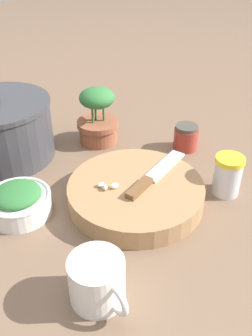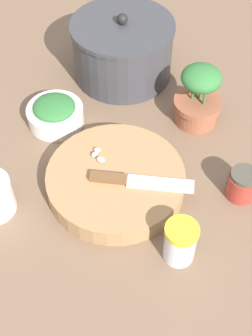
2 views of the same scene
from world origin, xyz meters
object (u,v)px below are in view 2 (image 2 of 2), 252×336
at_px(cutting_board, 116,181).
at_px(stock_pot, 123,50).
at_px(herb_bowl, 55,113).
at_px(chef_knife, 135,181).
at_px(honey_jar, 242,184).
at_px(potted_herb, 198,98).
at_px(spice_jar, 180,242).
at_px(garlic_cloves, 98,156).

distance_m(cutting_board, stock_pot, 0.41).
bearing_deg(herb_bowl, chef_knife, -21.74).
relative_size(cutting_board, herb_bowl, 2.16).
distance_m(honey_jar, potted_herb, 0.25).
height_order(cutting_board, spice_jar, spice_jar).
xyz_separation_m(cutting_board, herb_bowl, (-0.23, 0.11, 0.01)).
height_order(garlic_cloves, potted_herb, potted_herb).
xyz_separation_m(cutting_board, spice_jar, (0.19, -0.09, 0.03)).
distance_m(chef_knife, garlic_cloves, 0.11).
xyz_separation_m(chef_knife, spice_jar, (0.15, -0.09, -0.00)).
height_order(chef_knife, herb_bowl, herb_bowl).
relative_size(cutting_board, chef_knife, 1.40).
bearing_deg(cutting_board, chef_knife, -0.56).
bearing_deg(potted_herb, stock_pot, 163.11).
distance_m(cutting_board, spice_jar, 0.22).
height_order(cutting_board, chef_knife, chef_knife).
relative_size(garlic_cloves, spice_jar, 0.42).
distance_m(cutting_board, honey_jar, 0.28).
height_order(stock_pot, potted_herb, stock_pot).
bearing_deg(honey_jar, garlic_cloves, -163.98).
bearing_deg(honey_jar, chef_knife, -151.18).
relative_size(honey_jar, stock_pot, 0.26).
bearing_deg(chef_knife, potted_herb, 153.79).
height_order(cutting_board, garlic_cloves, garlic_cloves).
bearing_deg(herb_bowl, stock_pot, 77.06).
height_order(cutting_board, honey_jar, honey_jar).
xyz_separation_m(herb_bowl, stock_pot, (0.06, 0.25, 0.05)).
bearing_deg(chef_knife, honey_jar, 97.93).
relative_size(chef_knife, honey_jar, 3.12).
relative_size(spice_jar, stock_pot, 0.35).
bearing_deg(potted_herb, spice_jar, -72.57).
bearing_deg(chef_knife, cutting_board, -111.45).
bearing_deg(spice_jar, garlic_cloves, 155.24).
relative_size(garlic_cloves, potted_herb, 0.25).
height_order(herb_bowl, potted_herb, potted_herb).
relative_size(spice_jar, honey_jar, 1.37).
xyz_separation_m(chef_knife, potted_herb, (0.03, 0.29, 0.02)).
distance_m(chef_knife, spice_jar, 0.17).
relative_size(cutting_board, stock_pot, 1.13).
height_order(garlic_cloves, honey_jar, honey_jar).
relative_size(cutting_board, spice_jar, 3.19).
bearing_deg(garlic_cloves, spice_jar, -24.76).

